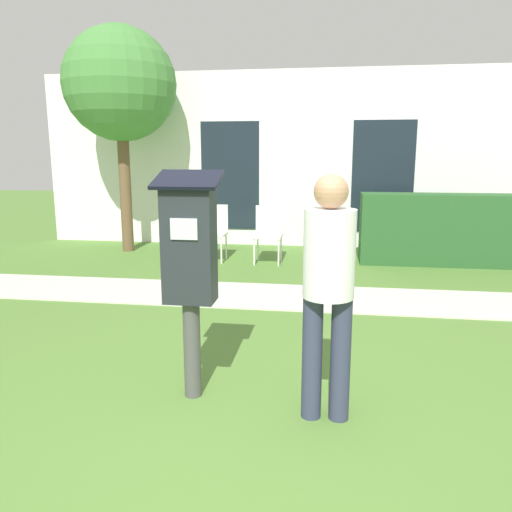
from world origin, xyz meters
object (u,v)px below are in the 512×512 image
parking_meter (190,256)px  outdoor_chair_middle (269,229)px  person_standing (328,280)px  outdoor_chair_left (213,228)px

parking_meter → outdoor_chair_middle: (-0.01, 4.59, -0.49)m
parking_meter → person_standing: 0.96m
person_standing → parking_meter: bearing=152.8°
person_standing → outdoor_chair_middle: bearing=84.6°
parking_meter → outdoor_chair_left: bearing=101.3°
parking_meter → person_standing: parking_meter is taller
outdoor_chair_left → outdoor_chair_middle: bearing=0.6°
outdoor_chair_left → person_standing: bearing=-65.9°
person_standing → outdoor_chair_left: size_ratio=1.76×
person_standing → outdoor_chair_middle: size_ratio=1.76×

